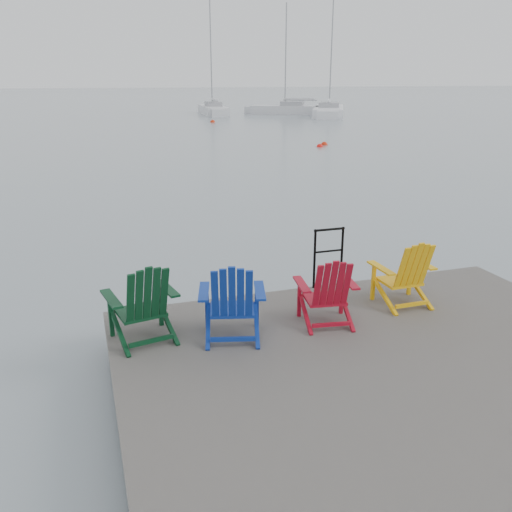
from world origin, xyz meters
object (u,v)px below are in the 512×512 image
object	(u,v)px
buoy_c	(324,145)
sailboat_mid	(329,111)
buoy_d	(213,122)
handrail	(328,252)
buoy_a	(320,147)
chair_red	(328,291)
chair_yellow	(405,272)
sailboat_near	(213,111)
sailboat_far	(289,110)
chair_green	(143,302)
chair_blue	(232,300)

from	to	relation	value
buoy_c	sailboat_mid	bearing A→B (deg)	64.23
sailboat_mid	buoy_d	size ratio (longest dim) A/B	35.84
handrail	buoy_a	world-z (taller)	handrail
sailboat_mid	buoy_a	world-z (taller)	sailboat_mid
chair_red	chair_yellow	world-z (taller)	chair_yellow
chair_red	sailboat_near	bearing A→B (deg)	86.80
chair_yellow	sailboat_mid	distance (m)	47.29
sailboat_far	buoy_c	size ratio (longest dim) A/B	28.79
sailboat_near	buoy_c	bearing A→B (deg)	-85.46
sailboat_near	handrail	bearing A→B (deg)	-96.26
handrail	chair_yellow	distance (m)	1.19
chair_red	buoy_c	distance (m)	23.60
chair_red	chair_yellow	distance (m)	1.28
sailboat_far	chair_red	bearing A→B (deg)	-168.94
sailboat_near	buoy_c	xyz separation A→B (m)	(-0.36, -26.99, -0.36)
buoy_d	sailboat_near	bearing A→B (deg)	76.20
chair_red	chair_yellow	xyz separation A→B (m)	(1.26, 0.23, 0.02)
chair_green	sailboat_far	bearing A→B (deg)	55.83
chair_yellow	sailboat_far	bearing A→B (deg)	70.11
chair_green	buoy_a	bearing A→B (deg)	49.63
buoy_a	sailboat_near	bearing A→B (deg)	88.06
sailboat_near	buoy_a	size ratio (longest dim) A/B	33.06
chair_blue	sailboat_near	xyz separation A→B (m)	(11.47, 48.41, -0.64)
chair_yellow	buoy_a	bearing A→B (deg)	68.11
buoy_a	buoy_d	world-z (taller)	buoy_d
chair_blue	sailboat_near	size ratio (longest dim) A/B	0.09
sailboat_far	buoy_d	distance (m)	12.49
chair_green	buoy_c	bearing A→B (deg)	49.24
handrail	chair_green	world-z (taller)	chair_green
chair_blue	buoy_d	xyz separation A→B (m)	(9.05, 38.53, -0.99)
chair_green	chair_red	size ratio (longest dim) A/B	1.09
chair_blue	buoy_c	size ratio (longest dim) A/B	2.69
buoy_d	sailboat_mid	bearing A→B (deg)	21.13
chair_blue	chair_red	xyz separation A→B (m)	(1.23, 0.01, -0.04)
chair_yellow	buoy_c	bearing A→B (deg)	67.38
chair_blue	chair_yellow	size ratio (longest dim) A/B	1.04
handrail	chair_yellow	size ratio (longest dim) A/B	0.95
chair_blue	sailboat_near	world-z (taller)	sailboat_near
sailboat_far	chair_blue	bearing A→B (deg)	-170.26
sailboat_far	buoy_a	distance (m)	26.93
chair_green	buoy_a	world-z (taller)	chair_green
sailboat_mid	buoy_d	world-z (taller)	sailboat_mid
sailboat_mid	buoy_a	bearing A→B (deg)	-89.82
sailboat_near	buoy_d	size ratio (longest dim) A/B	28.16
buoy_a	buoy_d	distance (m)	17.85
chair_red	chair_green	bearing A→B (deg)	-177.48
sailboat_near	buoy_a	xyz separation A→B (m)	(-0.94, -27.67, -0.36)
sailboat_near	buoy_c	distance (m)	26.99
sailboat_far	buoy_a	world-z (taller)	sailboat_far
chair_green	chair_red	bearing A→B (deg)	-17.21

